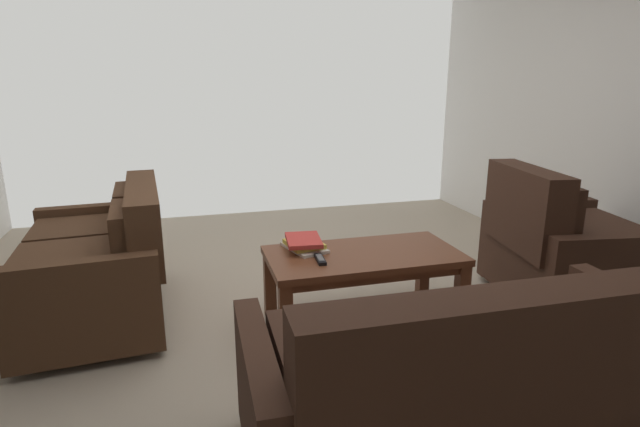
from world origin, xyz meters
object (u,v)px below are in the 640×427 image
coffee_table (363,264)px  armchair_side (563,250)px  loveseat_near (102,262)px  book_stack (304,243)px  tv_remote (320,259)px  sofa_main (476,379)px

coffee_table → armchair_side: armchair_side is taller
loveseat_near → book_stack: loveseat_near is taller
armchair_side → tv_remote: size_ratio=6.53×
sofa_main → loveseat_near: same height
sofa_main → tv_remote: bearing=-74.8°
loveseat_near → book_stack: 1.25m
book_stack → tv_remote: (-0.04, 0.22, -0.03)m
coffee_table → armchair_side: size_ratio=1.07×
sofa_main → armchair_side: size_ratio=1.62×
tv_remote → sofa_main: bearing=105.2°
loveseat_near → book_stack: bearing=163.3°
loveseat_near → coffee_table: (-1.52, 0.51, 0.03)m
tv_remote → coffee_table: bearing=-167.0°
coffee_table → armchair_side: bearing=176.4°
sofa_main → tv_remote: 1.15m
armchair_side → book_stack: (1.67, -0.24, 0.11)m
loveseat_near → armchair_side: 2.92m
tv_remote → armchair_side: bearing=179.3°
coffee_table → tv_remote: bearing=13.0°
sofa_main → book_stack: size_ratio=5.17×
armchair_side → book_stack: armchair_side is taller
coffee_table → tv_remote: size_ratio=6.98×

